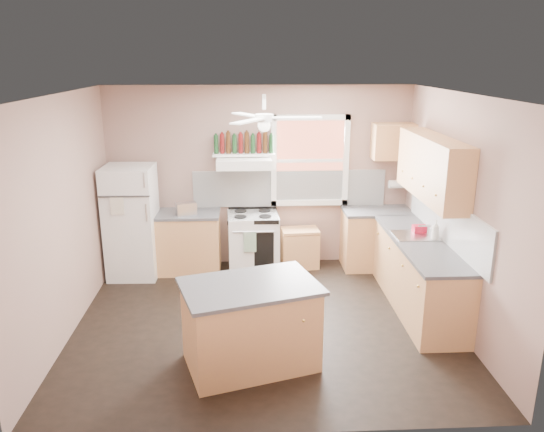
{
  "coord_description": "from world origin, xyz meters",
  "views": [
    {
      "loc": [
        -0.21,
        -5.78,
        3.08
      ],
      "look_at": [
        0.1,
        0.3,
        1.25
      ],
      "focal_mm": 35.0,
      "sensor_mm": 36.0,
      "label": 1
    }
  ],
  "objects_px": {
    "cart": "(300,249)",
    "island": "(250,327)",
    "refrigerator": "(132,222)",
    "toaster": "(186,209)",
    "stove": "(253,242)"
  },
  "relations": [
    {
      "from": "cart",
      "to": "island",
      "type": "xyz_separation_m",
      "value": [
        -0.78,
        -2.65,
        0.16
      ]
    },
    {
      "from": "refrigerator",
      "to": "stove",
      "type": "xyz_separation_m",
      "value": [
        1.74,
        0.14,
        -0.38
      ]
    },
    {
      "from": "stove",
      "to": "cart",
      "type": "relative_size",
      "value": 1.56
    },
    {
      "from": "refrigerator",
      "to": "toaster",
      "type": "relative_size",
      "value": 5.8
    },
    {
      "from": "cart",
      "to": "refrigerator",
      "type": "bearing_deg",
      "value": -179.76
    },
    {
      "from": "cart",
      "to": "toaster",
      "type": "bearing_deg",
      "value": -178.68
    },
    {
      "from": "toaster",
      "to": "stove",
      "type": "xyz_separation_m",
      "value": [
        0.96,
        0.11,
        -0.56
      ]
    },
    {
      "from": "island",
      "to": "stove",
      "type": "bearing_deg",
      "value": 71.55
    },
    {
      "from": "refrigerator",
      "to": "cart",
      "type": "distance_m",
      "value": 2.51
    },
    {
      "from": "refrigerator",
      "to": "cart",
      "type": "relative_size",
      "value": 2.96
    },
    {
      "from": "stove",
      "to": "cart",
      "type": "height_order",
      "value": "stove"
    },
    {
      "from": "toaster",
      "to": "cart",
      "type": "relative_size",
      "value": 0.51
    },
    {
      "from": "toaster",
      "to": "cart",
      "type": "distance_m",
      "value": 1.82
    },
    {
      "from": "refrigerator",
      "to": "island",
      "type": "bearing_deg",
      "value": -54.32
    },
    {
      "from": "stove",
      "to": "island",
      "type": "xyz_separation_m",
      "value": [
        -0.07,
        -2.6,
        0.0
      ]
    }
  ]
}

